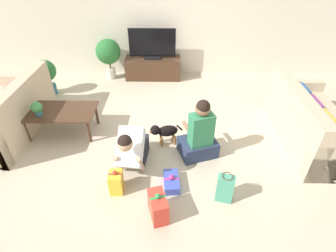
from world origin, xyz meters
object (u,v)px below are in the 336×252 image
at_px(tv_console, 153,68).
at_px(sofa_right, 310,124).
at_px(gift_box_a, 171,182).
at_px(potted_plant_corner_left, 46,74).
at_px(tabletop_plant, 37,108).
at_px(tv, 152,45).
at_px(gift_bag_a, 225,188).
at_px(person_sitting, 199,136).
at_px(sofa_left, 8,115).
at_px(gift_box_c, 116,182).
at_px(potted_plant_back_left, 108,53).
at_px(gift_box_b, 158,207).
at_px(coffee_table, 61,113).
at_px(dog, 164,131).
at_px(person_kneeling, 133,149).

bearing_deg(tv_console, sofa_right, -41.30).
height_order(sofa_right, gift_box_a, sofa_right).
bearing_deg(potted_plant_corner_left, tabletop_plant, -72.29).
relative_size(tv, gift_bag_a, 2.41).
xyz_separation_m(tv, person_sitting, (0.82, -2.64, -0.39)).
distance_m(tv_console, person_sitting, 2.76).
distance_m(sofa_left, gift_bag_a, 3.57).
bearing_deg(person_sitting, gift_box_c, 14.50).
height_order(sofa_right, tv_console, sofa_right).
xyz_separation_m(tv_console, gift_box_c, (-0.26, -3.34, -0.08)).
height_order(gift_box_a, gift_bag_a, gift_bag_a).
xyz_separation_m(sofa_left, tv, (2.22, 2.08, 0.44)).
distance_m(sofa_right, tabletop_plant, 4.19).
distance_m(tv, potted_plant_back_left, 0.97).
bearing_deg(person_sitting, sofa_left, -28.75).
bearing_deg(gift_box_b, coffee_table, 135.40).
relative_size(sofa_right, gift_bag_a, 4.48).
bearing_deg(dog, sofa_right, 81.53).
bearing_deg(gift_box_a, gift_bag_a, -19.08).
distance_m(tv, person_sitting, 2.79).
bearing_deg(gift_bag_a, sofa_right, 38.89).
relative_size(coffee_table, tabletop_plant, 4.91).
relative_size(potted_plant_back_left, gift_box_b, 2.39).
height_order(gift_box_b, tabletop_plant, tabletop_plant).
bearing_deg(sofa_right, potted_plant_back_left, 57.98).
distance_m(gift_box_a, gift_box_b, 0.50).
height_order(tv_console, person_sitting, person_sitting).
xyz_separation_m(tv_console, tv, (-0.00, 0.00, 0.52)).
xyz_separation_m(coffee_table, tabletop_plant, (-0.28, -0.12, 0.16)).
bearing_deg(gift_box_c, gift_bag_a, -5.11).
bearing_deg(potted_plant_corner_left, gift_bag_a, -40.21).
bearing_deg(sofa_right, gift_bag_a, 128.89).
height_order(gift_box_a, tabletop_plant, tabletop_plant).
bearing_deg(gift_box_a, person_kneeling, 148.73).
xyz_separation_m(gift_box_b, gift_bag_a, (0.79, 0.24, 0.04)).
bearing_deg(gift_box_b, tv_console, 94.31).
bearing_deg(potted_plant_corner_left, sofa_left, -96.49).
height_order(tv, potted_plant_corner_left, tv).
bearing_deg(person_kneeling, gift_box_b, -59.21).
xyz_separation_m(potted_plant_corner_left, gift_box_a, (2.50, -2.44, -0.38)).
xyz_separation_m(potted_plant_corner_left, person_sitting, (2.90, -1.83, -0.09)).
distance_m(potted_plant_back_left, gift_bag_a, 3.99).
height_order(sofa_right, person_sitting, person_sitting).
xyz_separation_m(coffee_table, gift_box_c, (1.08, -1.24, -0.22)).
xyz_separation_m(sofa_left, person_sitting, (3.04, -0.55, 0.05)).
xyz_separation_m(sofa_left, potted_plant_back_left, (1.26, 2.03, 0.29)).
height_order(potted_plant_back_left, tabletop_plant, potted_plant_back_left).
height_order(gift_box_c, tabletop_plant, tabletop_plant).
bearing_deg(gift_bag_a, sofa_left, 157.32).
distance_m(tv, gift_box_a, 3.34).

